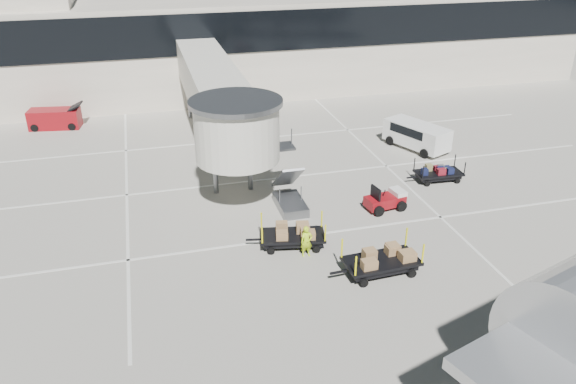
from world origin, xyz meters
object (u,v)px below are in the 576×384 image
object	(u,v)px
baggage_tug	(386,200)
box_cart_near	(385,260)
suitcase_cart	(438,173)
ground_worker	(307,242)
minivan	(415,133)
box_cart_far	(292,236)
belt_loader	(55,119)

from	to	relation	value
baggage_tug	box_cart_near	size ratio (longest dim) A/B	0.56
suitcase_cart	ground_worker	xyz separation A→B (m)	(-10.01, -5.95, 0.29)
suitcase_cart	minivan	size ratio (longest dim) A/B	0.70
suitcase_cart	box_cart_far	bearing A→B (deg)	-151.78
baggage_tug	belt_loader	distance (m)	26.17
suitcase_cart	box_cart_far	distance (m)	11.50
box_cart_near	ground_worker	size ratio (longest dim) A/B	2.68
suitcase_cart	box_cart_far	size ratio (longest dim) A/B	0.89
ground_worker	suitcase_cart	bearing A→B (deg)	31.19
minivan	belt_loader	distance (m)	26.38
box_cart_far	belt_loader	size ratio (longest dim) A/B	0.95
suitcase_cart	ground_worker	world-z (taller)	ground_worker
box_cart_far	ground_worker	xyz separation A→B (m)	(0.39, -1.04, 0.24)
box_cart_far	minivan	distance (m)	15.32
box_cart_far	box_cart_near	bearing A→B (deg)	-32.35
ground_worker	minivan	size ratio (longest dim) A/B	0.32
minivan	ground_worker	bearing A→B (deg)	-157.86
minivan	suitcase_cart	bearing A→B (deg)	-124.54
baggage_tug	ground_worker	xyz separation A→B (m)	(-5.50, -3.42, 0.26)
suitcase_cart	minivan	distance (m)	5.39
baggage_tug	box_cart_near	xyz separation A→B (m)	(-2.51, -5.58, 0.09)
suitcase_cart	belt_loader	bearing A→B (deg)	148.40
suitcase_cart	box_cart_far	world-z (taller)	box_cart_far
belt_loader	baggage_tug	bearing A→B (deg)	-35.91
box_cart_far	minivan	size ratio (longest dim) A/B	0.79
baggage_tug	box_cart_near	world-z (taller)	box_cart_near
baggage_tug	suitcase_cart	xyz separation A→B (m)	(4.51, 2.53, -0.04)
suitcase_cart	minivan	bearing A→B (deg)	81.63
belt_loader	minivan	bearing A→B (deg)	-14.93
belt_loader	ground_worker	bearing A→B (deg)	-50.24
baggage_tug	box_cart_far	distance (m)	6.35
baggage_tug	suitcase_cart	distance (m)	5.18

